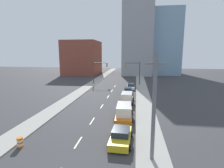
# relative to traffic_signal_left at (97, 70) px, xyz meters

# --- Properties ---
(sidewalk_left) EXTENTS (2.90, 94.15, 0.13)m
(sidewalk_left) POSITION_rel_traffic_signal_left_xyz_m (-1.66, 6.03, -4.20)
(sidewalk_left) COLOR #9E9B93
(sidewalk_left) RESTS_ON ground
(sidewalk_right) EXTENTS (2.90, 94.15, 0.13)m
(sidewalk_right) POSITION_rel_traffic_signal_left_xyz_m (12.68, 6.03, -4.20)
(sidewalk_right) COLOR #9E9B93
(sidewalk_right) RESTS_ON ground
(lane_stripe_at_7m) EXTENTS (0.16, 2.40, 0.01)m
(lane_stripe_at_7m) POSITION_rel_traffic_signal_left_xyz_m (5.51, -33.82, -4.25)
(lane_stripe_at_7m) COLOR beige
(lane_stripe_at_7m) RESTS_ON ground
(lane_stripe_at_13m) EXTENTS (0.16, 2.40, 0.01)m
(lane_stripe_at_13m) POSITION_rel_traffic_signal_left_xyz_m (5.51, -28.14, -4.25)
(lane_stripe_at_13m) COLOR beige
(lane_stripe_at_13m) RESTS_ON ground
(lane_stripe_at_19m) EXTENTS (0.16, 2.40, 0.01)m
(lane_stripe_at_19m) POSITION_rel_traffic_signal_left_xyz_m (5.51, -21.54, -4.25)
(lane_stripe_at_19m) COLOR beige
(lane_stripe_at_19m) RESTS_ON ground
(lane_stripe_at_26m) EXTENTS (0.16, 2.40, 0.01)m
(lane_stripe_at_26m) POSITION_rel_traffic_signal_left_xyz_m (5.51, -14.72, -4.25)
(lane_stripe_at_26m) COLOR beige
(lane_stripe_at_26m) RESTS_ON ground
(lane_stripe_at_32m) EXTENTS (0.16, 2.40, 0.01)m
(lane_stripe_at_32m) POSITION_rel_traffic_signal_left_xyz_m (5.51, -8.88, -4.25)
(lane_stripe_at_32m) COLOR beige
(lane_stripe_at_32m) RESTS_ON ground
(lane_stripe_at_38m) EXTENTS (0.16, 2.40, 0.01)m
(lane_stripe_at_38m) POSITION_rel_traffic_signal_left_xyz_m (5.51, -2.80, -4.25)
(lane_stripe_at_38m) COLOR beige
(lane_stripe_at_38m) RESTS_ON ground
(building_brick_left) EXTENTS (14.00, 16.00, 14.12)m
(building_brick_left) POSITION_rel_traffic_signal_left_xyz_m (-12.00, 24.51, 2.80)
(building_brick_left) COLOR brown
(building_brick_left) RESTS_ON ground
(building_office_center) EXTENTS (12.00, 20.00, 31.65)m
(building_office_center) POSITION_rel_traffic_signal_left_xyz_m (11.42, 28.51, 11.57)
(building_office_center) COLOR #99999E
(building_office_center) RESTS_ON ground
(building_glass_right) EXTENTS (13.00, 20.00, 26.74)m
(building_glass_right) POSITION_rel_traffic_signal_left_xyz_m (22.51, 32.51, 9.11)
(building_glass_right) COLOR #7A9EB7
(building_glass_right) RESTS_ON ground
(traffic_signal_left) EXTENTS (4.31, 0.35, 6.60)m
(traffic_signal_left) POSITION_rel_traffic_signal_left_xyz_m (0.00, 0.00, 0.00)
(traffic_signal_left) COLOR #38383D
(traffic_signal_left) RESTS_ON ground
(traffic_signal_right) EXTENTS (4.31, 0.35, 6.60)m
(traffic_signal_right) POSITION_rel_traffic_signal_left_xyz_m (10.97, 0.00, 0.00)
(traffic_signal_right) COLOR #38383D
(traffic_signal_right) RESTS_ON ground
(utility_pole_right_near) EXTENTS (1.60, 0.32, 8.84)m
(utility_pole_right_near) POSITION_rel_traffic_signal_left_xyz_m (12.57, -35.82, 0.28)
(utility_pole_right_near) COLOR slate
(utility_pole_right_near) RESTS_ON ground
(traffic_barrel) EXTENTS (0.56, 0.56, 0.95)m
(traffic_barrel) POSITION_rel_traffic_signal_left_xyz_m (0.31, -35.41, -3.78)
(traffic_barrel) COLOR orange
(traffic_barrel) RESTS_ON ground
(sedan_yellow) EXTENTS (2.29, 4.62, 1.46)m
(sedan_yellow) POSITION_rel_traffic_signal_left_xyz_m (9.74, -33.23, -3.60)
(sedan_yellow) COLOR gold
(sedan_yellow) RESTS_ON ground
(box_truck_orange) EXTENTS (2.61, 6.27, 1.90)m
(box_truck_orange) POSITION_rel_traffic_signal_left_xyz_m (9.58, -26.30, -3.36)
(box_truck_orange) COLOR orange
(box_truck_orange) RESTS_ON ground
(box_truck_brown) EXTENTS (2.48, 5.31, 1.91)m
(box_truck_brown) POSITION_rel_traffic_signal_left_xyz_m (9.58, -18.90, -3.35)
(box_truck_brown) COLOR brown
(box_truck_brown) RESTS_ON ground
(sedan_green) EXTENTS (2.26, 4.51, 1.54)m
(sedan_green) POSITION_rel_traffic_signal_left_xyz_m (9.49, -12.23, -3.56)
(sedan_green) COLOR #1E6033
(sedan_green) RESTS_ON ground
(sedan_white) EXTENTS (2.31, 4.79, 1.37)m
(sedan_white) POSITION_rel_traffic_signal_left_xyz_m (9.88, -6.07, -3.63)
(sedan_white) COLOR silver
(sedan_white) RESTS_ON ground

